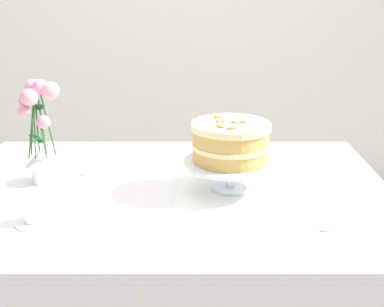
% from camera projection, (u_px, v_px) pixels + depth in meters
% --- Properties ---
extents(dining_table, '(1.40, 1.00, 0.74)m').
position_uv_depth(dining_table, '(169.00, 219.00, 1.65)').
color(dining_table, white).
rests_on(dining_table, ground).
extents(linen_napkin, '(0.35, 0.35, 0.00)m').
position_uv_depth(linen_napkin, '(227.00, 190.00, 1.63)').
color(linen_napkin, white).
rests_on(linen_napkin, dining_table).
extents(cake_stand, '(0.29, 0.29, 0.10)m').
position_uv_depth(cake_stand, '(228.00, 166.00, 1.61)').
color(cake_stand, silver).
rests_on(cake_stand, linen_napkin).
extents(layer_cake, '(0.24, 0.24, 0.13)m').
position_uv_depth(layer_cake, '(228.00, 142.00, 1.58)').
color(layer_cake, tan).
rests_on(layer_cake, cake_stand).
extents(flower_vase, '(0.13, 0.11, 0.34)m').
position_uv_depth(flower_vase, '(37.00, 131.00, 1.64)').
color(flower_vase, silver).
rests_on(flower_vase, dining_table).
extents(teacup, '(0.12, 0.12, 0.06)m').
position_uv_depth(teacup, '(34.00, 214.00, 1.41)').
color(teacup, white).
rests_on(teacup, dining_table).
extents(loose_petal_0, '(0.04, 0.04, 0.01)m').
position_uv_depth(loose_petal_0, '(83.00, 174.00, 1.76)').
color(loose_petal_0, pink).
rests_on(loose_petal_0, dining_table).
extents(loose_petal_1, '(0.04, 0.02, 0.01)m').
position_uv_depth(loose_petal_1, '(324.00, 230.00, 1.37)').
color(loose_petal_1, pink).
rests_on(loose_petal_1, dining_table).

